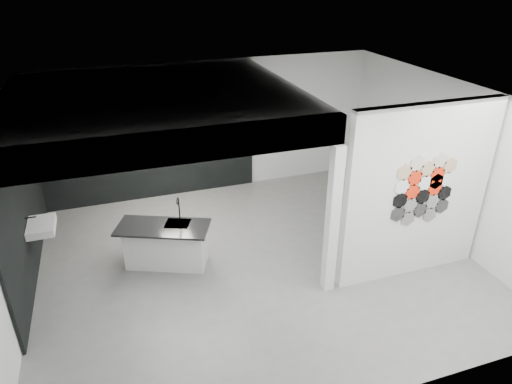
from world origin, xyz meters
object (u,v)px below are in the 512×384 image
object	(u,v)px
utensil_cup	(123,140)
partition_panel	(418,194)
kettle	(203,131)
glass_bowl	(219,130)
wall_basin	(41,226)
glass_vase	(219,130)
stockpot	(91,142)
kitchen_island	(166,244)
bottle_dark	(126,138)

from	to	relation	value
utensil_cup	partition_panel	bearing A→B (deg)	-43.76
kettle	glass_bowl	bearing A→B (deg)	-15.27
wall_basin	glass_vase	bearing A→B (deg)	31.35
partition_panel	stockpot	size ratio (longest dim) A/B	11.70
kitchen_island	stockpot	bearing A→B (deg)	134.93
stockpot	kettle	distance (m)	2.21
kettle	utensil_cup	xyz separation A→B (m)	(-1.62, 0.00, -0.01)
kitchen_island	bottle_dark	distance (m)	2.69
bottle_dark	stockpot	bearing A→B (deg)	180.00
kettle	glass_vase	distance (m)	0.34
kitchen_island	utensil_cup	size ratio (longest dim) A/B	14.38
stockpot	bottle_dark	distance (m)	0.66
kitchen_island	bottle_dark	bearing A→B (deg)	120.70
bottle_dark	utensil_cup	xyz separation A→B (m)	(-0.07, 0.00, -0.03)
partition_panel	kettle	bearing A→B (deg)	121.99
kitchen_island	glass_bowl	world-z (taller)	glass_bowl
kitchen_island	glass_vase	distance (m)	3.09
glass_bowl	glass_vase	bearing A→B (deg)	0.00
wall_basin	kitchen_island	distance (m)	1.92
wall_basin	glass_bowl	world-z (taller)	glass_bowl
kitchen_island	utensil_cup	distance (m)	2.68
wall_basin	glass_vase	distance (m)	4.01
wall_basin	kettle	size ratio (longest dim) A/B	3.75
kettle	utensil_cup	size ratio (longest dim) A/B	1.45
stockpot	glass_bowl	xyz separation A→B (m)	(2.55, 0.00, -0.05)
glass_bowl	wall_basin	bearing A→B (deg)	-148.65
wall_basin	glass_bowl	size ratio (longest dim) A/B	4.52
stockpot	glass_vase	size ratio (longest dim) A/B	1.85
wall_basin	glass_vase	size ratio (longest dim) A/B	4.64
partition_panel	bottle_dark	world-z (taller)	partition_panel
glass_vase	stockpot	bearing A→B (deg)	180.00
kitchen_island	stockpot	distance (m)	2.84
partition_panel	bottle_dark	bearing A→B (deg)	135.77
utensil_cup	kettle	bearing A→B (deg)	0.00
glass_bowl	utensil_cup	distance (m)	1.96
kitchen_island	stockpot	xyz separation A→B (m)	(-0.98, 2.47, 1.02)
wall_basin	glass_bowl	bearing A→B (deg)	31.35
partition_panel	kettle	distance (m)	4.56
partition_panel	glass_bowl	xyz separation A→B (m)	(-2.08, 3.87, -0.03)
wall_basin	bottle_dark	xyz separation A→B (m)	(1.49, 2.07, 0.56)
glass_bowl	utensil_cup	xyz separation A→B (m)	(-1.96, 0.00, 0.01)
kettle	bottle_dark	size ratio (longest dim) A/B	0.91
utensil_cup	glass_vase	bearing A→B (deg)	0.00
wall_basin	bottle_dark	distance (m)	2.61
wall_basin	partition_panel	bearing A→B (deg)	-18.23
partition_panel	kitchen_island	world-z (taller)	partition_panel
wall_basin	stockpot	size ratio (longest dim) A/B	2.51
partition_panel	kettle	size ratio (longest dim) A/B	17.51
stockpot	utensil_cup	bearing A→B (deg)	0.00
partition_panel	utensil_cup	world-z (taller)	partition_panel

